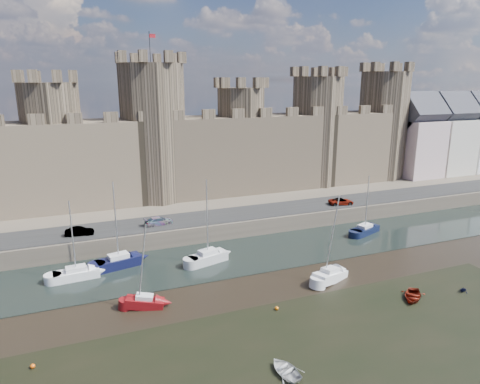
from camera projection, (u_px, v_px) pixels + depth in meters
The scene contains 19 objects.
water_channel at pixel (178, 265), 54.38m from camera, with size 160.00×12.00×0.08m, color black.
quay at pixel (137, 190), 86.51m from camera, with size 160.00×60.00×2.50m, color #4C443A.
road at pixel (162, 223), 62.75m from camera, with size 160.00×7.00×0.10m, color black.
castle at pixel (139, 148), 72.82m from camera, with size 108.50×11.00×29.00m.
townhouses at pixel (464, 136), 96.64m from camera, with size 35.50×9.05×18.13m.
car_1 at pixel (79, 231), 57.52m from camera, with size 1.28×3.68×1.21m, color gray.
car_2 at pixel (159, 221), 61.82m from camera, with size 1.66×4.09×1.19m, color gray.
car_3 at pixel (341, 202), 71.76m from camera, with size 1.92×4.17×1.16m, color gray.
sailboat_0 at pixel (76, 273), 50.46m from camera, with size 5.25×2.35×9.57m.
sailboat_1 at pixel (119, 261), 53.60m from camera, with size 5.83×3.30×11.00m.
sailboat_2 at pixel (208, 257), 54.90m from camera, with size 5.43×3.27×10.97m.
sailboat_3 at pixel (365, 229), 65.42m from camera, with size 5.52×3.67×9.03m.
sailboat_4 at pixel (145, 301), 44.17m from camera, with size 4.16×2.55×9.09m.
sailboat_5 at pixel (330, 275), 50.05m from camera, with size 5.16×3.59×10.38m.
dinghy_2 at pixel (286, 370), 34.24m from camera, with size 2.23×0.65×3.13m, color silver.
dinghy_4 at pixel (413, 296), 45.92m from camera, with size 2.50×0.73×3.50m, color #65170B.
dinghy_7 at pixel (463, 290), 47.51m from camera, with size 0.96×0.59×1.11m, color black.
buoy_1 at pixel (33, 366), 34.93m from camera, with size 0.41×0.41×0.41m, color #E5530A.
buoy_3 at pixel (277, 308), 43.79m from camera, with size 0.40×0.40×0.40m, color orange.
Camera 1 is at (-10.93, -25.64, 22.87)m, focal length 32.00 mm.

